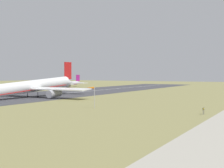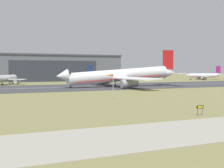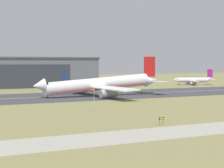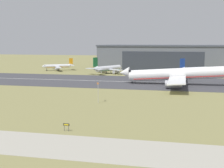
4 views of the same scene
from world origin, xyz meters
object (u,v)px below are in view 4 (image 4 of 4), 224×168
object	(u,v)px
runway_sign	(66,125)
airplane_parked_far_east	(58,66)
airplane_landing	(181,74)
airplane_parked_centre	(108,69)
windsock_pole	(98,84)
airplane_parked_west	(195,70)

from	to	relation	value
runway_sign	airplane_parked_far_east	bearing A→B (deg)	113.09
airplane_landing	airplane_parked_centre	world-z (taller)	airplane_landing
airplane_landing	airplane_parked_far_east	distance (m)	94.47
airplane_landing	airplane_parked_far_east	xyz separation A→B (m)	(-79.03, 51.74, -1.89)
airplane_landing	airplane_parked_centre	xyz separation A→B (m)	(-42.17, 39.43, -1.71)
airplane_parked_centre	runway_sign	xyz separation A→B (m)	(18.61, -117.77, -1.72)
airplane_parked_centre	airplane_landing	bearing A→B (deg)	-43.07
airplane_parked_centre	runway_sign	size ratio (longest dim) A/B	15.37
airplane_landing	airplane_parked_centre	bearing A→B (deg)	136.93
airplane_landing	runway_sign	bearing A→B (deg)	-106.74
airplane_parked_centre	windsock_pole	bearing A→B (deg)	-78.89
airplane_parked_west	airplane_parked_centre	xyz separation A→B (m)	(-49.98, -3.72, 0.07)
airplane_parked_centre	airplane_parked_far_east	world-z (taller)	airplane_parked_centre
windsock_pole	runway_sign	xyz separation A→B (m)	(1.81, -32.21, -4.42)
airplane_parked_centre	airplane_parked_far_east	xyz separation A→B (m)	(-36.85, 12.31, -0.17)
airplane_landing	runway_sign	world-z (taller)	airplane_landing
airplane_landing	airplane_parked_centre	size ratio (longest dim) A/B	2.26
airplane_parked_west	runway_sign	distance (m)	125.48
airplane_parked_centre	runway_sign	bearing A→B (deg)	-81.02
windsock_pole	airplane_landing	bearing A→B (deg)	61.19
airplane_parked_centre	windsock_pole	world-z (taller)	airplane_parked_centre
airplane_landing	windsock_pole	distance (m)	52.66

